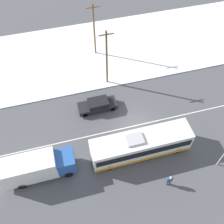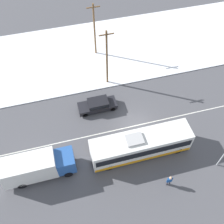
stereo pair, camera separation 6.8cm
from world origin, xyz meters
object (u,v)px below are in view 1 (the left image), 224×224
object	(u,v)px
box_truck	(37,167)
utility_pole_snowlot	(94,29)
sedan_car	(98,105)
city_bus	(141,145)
utility_pole_roadside	(107,58)
pedestrian_at_stop	(170,180)

from	to	relation	value
box_truck	utility_pole_snowlot	xyz separation A→B (m)	(9.97, 17.29, 2.48)
sedan_car	city_bus	bearing A→B (deg)	113.61
city_bus	box_truck	xyz separation A→B (m)	(-11.02, 0.22, 0.18)
utility_pole_snowlot	box_truck	bearing A→B (deg)	-119.96
box_truck	utility_pole_roadside	distance (m)	15.25
box_truck	utility_pole_snowlot	bearing A→B (deg)	60.04
sedan_car	utility_pole_roadside	bearing A→B (deg)	-119.03
city_bus	box_truck	bearing A→B (deg)	178.85
city_bus	box_truck	distance (m)	11.03
city_bus	pedestrian_at_stop	bearing A→B (deg)	-69.38
utility_pole_roadside	utility_pole_snowlot	size ratio (longest dim) A/B	1.03
sedan_car	utility_pole_roadside	world-z (taller)	utility_pole_roadside
box_truck	utility_pole_snowlot	distance (m)	20.11
city_bus	utility_pole_snowlot	size ratio (longest dim) A/B	1.35
utility_pole_roadside	pedestrian_at_stop	bearing A→B (deg)	-80.91
box_truck	utility_pole_roadside	bearing A→B (deg)	47.47
pedestrian_at_stop	box_truck	bearing A→B (deg)	160.14
utility_pole_roadside	city_bus	bearing A→B (deg)	-85.63
city_bus	pedestrian_at_stop	world-z (taller)	city_bus
pedestrian_at_stop	utility_pole_roadside	distance (m)	16.17
city_bus	sedan_car	world-z (taller)	city_bus
utility_pole_snowlot	city_bus	bearing A→B (deg)	-86.54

